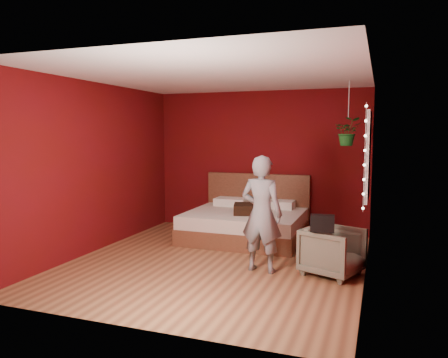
# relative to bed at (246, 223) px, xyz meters

# --- Properties ---
(floor) EXTENTS (4.50, 4.50, 0.00)m
(floor) POSITION_rel_bed_xyz_m (0.01, -1.46, -0.28)
(floor) COLOR #99643D
(floor) RESTS_ON ground
(room_walls) EXTENTS (4.04, 4.54, 2.62)m
(room_walls) POSITION_rel_bed_xyz_m (0.01, -1.46, 1.40)
(room_walls) COLOR #570910
(room_walls) RESTS_ON ground
(window) EXTENTS (0.05, 0.97, 1.27)m
(window) POSITION_rel_bed_xyz_m (1.98, -0.56, 1.22)
(window) COLOR white
(window) RESTS_ON room_walls
(fairy_lights) EXTENTS (0.04, 0.04, 1.45)m
(fairy_lights) POSITION_rel_bed_xyz_m (1.95, -1.09, 1.22)
(fairy_lights) COLOR silver
(fairy_lights) RESTS_ON room_walls
(bed) EXTENTS (1.95, 1.65, 1.07)m
(bed) POSITION_rel_bed_xyz_m (0.00, 0.00, 0.00)
(bed) COLOR brown
(bed) RESTS_ON ground
(person) EXTENTS (0.60, 0.43, 1.54)m
(person) POSITION_rel_bed_xyz_m (0.71, -1.65, 0.49)
(person) COLOR slate
(person) RESTS_ON ground
(armchair) EXTENTS (0.87, 0.86, 0.62)m
(armchair) POSITION_rel_bed_xyz_m (1.61, -1.50, 0.03)
(armchair) COLOR #63604E
(armchair) RESTS_ON ground
(handbag) EXTENTS (0.30, 0.17, 0.21)m
(handbag) POSITION_rel_bed_xyz_m (1.51, -1.76, 0.44)
(handbag) COLOR black
(handbag) RESTS_ON armchair
(throw_pillow) EXTENTS (0.57, 0.57, 0.16)m
(throw_pillow) POSITION_rel_bed_xyz_m (0.10, -0.25, 0.29)
(throw_pillow) COLOR black
(throw_pillow) RESTS_ON bed
(hanging_plant) EXTENTS (0.41, 0.36, 0.97)m
(hanging_plant) POSITION_rel_bed_xyz_m (1.67, -0.29, 1.57)
(hanging_plant) COLOR silver
(hanging_plant) RESTS_ON room_walls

